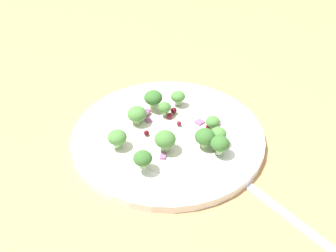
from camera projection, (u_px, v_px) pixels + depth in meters
ground_plane at (179, 138)px, 69.08cm from camera, size 180.00×180.00×2.00cm
plate at (168, 136)px, 66.65cm from camera, size 28.41×28.41×1.70cm
dressing_pool at (168, 133)px, 66.37cm from camera, size 16.48×16.48×0.20cm
broccoli_floret_0 at (220, 144)px, 61.69cm from camera, size 2.66×2.66×2.69cm
broccoli_floret_1 at (117, 138)px, 62.82cm from camera, size 2.70×2.70×2.73cm
broccoli_floret_2 at (205, 137)px, 62.80cm from camera, size 2.88×2.88×2.92cm
broccoli_floret_3 at (165, 108)px, 68.53cm from camera, size 1.99×1.99×2.02cm
broccoli_floret_4 at (153, 98)px, 69.58cm from camera, size 2.87×2.87×2.90cm
broccoli_floret_5 at (143, 159)px, 58.92cm from camera, size 2.53×2.53×2.56cm
broccoli_floret_6 at (165, 140)px, 62.03cm from camera, size 2.99×2.99×3.02cm
broccoli_floret_7 at (218, 134)px, 63.40cm from camera, size 2.31×2.31×2.34cm
broccoli_floret_8 at (178, 97)px, 70.91cm from camera, size 2.27×2.27×2.30cm
broccoli_floret_9 at (137, 114)px, 67.17cm from camera, size 2.90×2.90×2.94cm
broccoli_floret_10 at (213, 122)px, 65.65cm from camera, size 2.10×2.10×2.13cm
cranberry_0 at (181, 122)px, 67.51cm from camera, size 0.72×0.72×0.72cm
cranberry_1 at (175, 110)px, 69.60cm from camera, size 0.96×0.96×0.96cm
cranberry_2 at (209, 127)px, 66.38cm from camera, size 0.93×0.93×0.93cm
cranberry_3 at (146, 133)px, 65.58cm from camera, size 0.80×0.80×0.80cm
cranberry_4 at (170, 116)px, 68.91cm from camera, size 0.92×0.92×0.92cm
onion_bit_0 at (146, 113)px, 69.41cm from camera, size 1.48×1.53×0.56cm
onion_bit_1 at (163, 156)px, 62.13cm from camera, size 1.23×1.44×0.45cm
onion_bit_2 at (217, 123)px, 67.78cm from camera, size 1.29×1.28×0.54cm
onion_bit_3 at (201, 133)px, 65.80cm from camera, size 1.02×1.34×0.30cm
onion_bit_4 at (149, 120)px, 68.42cm from camera, size 1.12×1.17×0.31cm
onion_bit_5 at (200, 123)px, 68.01cm from camera, size 1.62×1.59×0.47cm
fork at (274, 204)px, 56.93cm from camera, size 9.48×17.62×0.50cm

